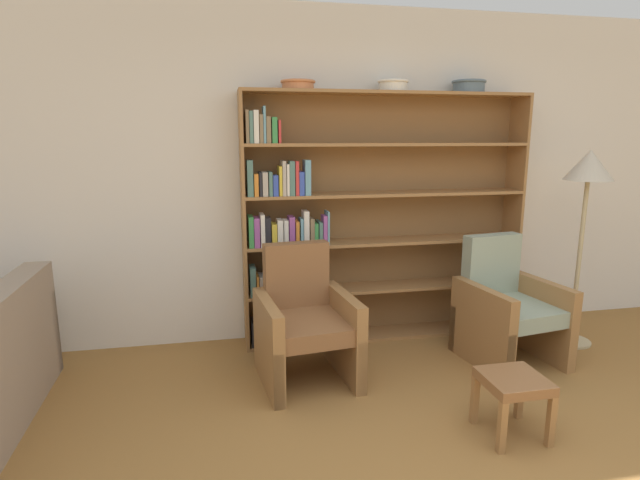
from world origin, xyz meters
TOP-DOWN VIEW (x-y plane):
  - wall_back at (0.00, 2.56)m, footprint 12.00×0.06m
  - bookshelf at (-0.12, 2.39)m, footprint 2.40×0.30m
  - bowl_olive at (-0.62, 2.37)m, footprint 0.27×0.27m
  - bowl_cream at (0.15, 2.37)m, footprint 0.25×0.25m
  - bowl_slate at (0.81, 2.37)m, footprint 0.28×0.28m
  - armchair_leather at (-0.69, 1.73)m, footprint 0.71×0.75m
  - armchair_cushioned at (0.91, 1.73)m, footprint 0.73×0.77m
  - floor_lamp at (1.64, 1.89)m, footprint 0.38×0.38m
  - footstool at (0.37, 0.78)m, footprint 0.34×0.34m

SIDE VIEW (x-z plane):
  - footstool at x=0.37m, z-range 0.11..0.48m
  - armchair_leather at x=-0.69m, z-range -0.07..0.89m
  - armchair_cushioned at x=0.91m, z-range -0.07..0.89m
  - bookshelf at x=-0.12m, z-range -0.03..2.04m
  - wall_back at x=0.00m, z-range 0.00..2.75m
  - floor_lamp at x=1.64m, z-range 0.58..2.19m
  - bowl_olive at x=-0.62m, z-range 2.07..2.15m
  - bowl_cream at x=0.15m, z-range 2.07..2.16m
  - bowl_slate at x=0.81m, z-range 2.07..2.18m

